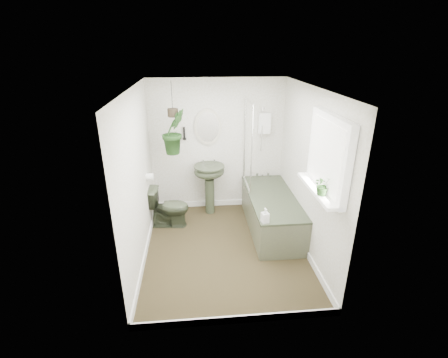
{
  "coord_description": "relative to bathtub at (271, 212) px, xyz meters",
  "views": [
    {
      "loc": [
        -0.39,
        -4.0,
        2.8
      ],
      "look_at": [
        0.0,
        0.15,
        1.05
      ],
      "focal_mm": 26.0,
      "sensor_mm": 36.0,
      "label": 1
    }
  ],
  "objects": [
    {
      "name": "wall_left",
      "position": [
        -1.96,
        -0.5,
        0.86
      ],
      "size": [
        0.02,
        2.8,
        2.3
      ],
      "primitive_type": "cube",
      "color": "white",
      "rests_on": "ground"
    },
    {
      "name": "hanging_plant",
      "position": [
        -1.5,
        0.45,
        1.25
      ],
      "size": [
        0.5,
        0.48,
        0.71
      ],
      "primitive_type": "imported",
      "rotation": [
        0.0,
        0.0,
        0.61
      ],
      "color": "black",
      "rests_on": "ceiling"
    },
    {
      "name": "floor",
      "position": [
        -0.8,
        -0.5,
        -0.3
      ],
      "size": [
        2.3,
        2.8,
        0.02
      ],
      "primitive_type": "cube",
      "color": "black",
      "rests_on": "ground"
    },
    {
      "name": "pedestal_sink",
      "position": [
        -0.96,
        0.65,
        0.16
      ],
      "size": [
        0.61,
        0.56,
        0.89
      ],
      "primitive_type": null,
      "rotation": [
        0.0,
        0.0,
        0.24
      ],
      "color": "#303826",
      "rests_on": "floor"
    },
    {
      "name": "bathtub",
      "position": [
        0.0,
        0.0,
        0.0
      ],
      "size": [
        0.72,
        1.72,
        0.58
      ],
      "primitive_type": null,
      "color": "#303826",
      "rests_on": "floor"
    },
    {
      "name": "shower_box",
      "position": [
        0.0,
        0.84,
        1.26
      ],
      "size": [
        0.2,
        0.1,
        0.35
      ],
      "primitive_type": "cube",
      "color": "white",
      "rests_on": "wall_back"
    },
    {
      "name": "skirting",
      "position": [
        -0.8,
        -0.5,
        -0.24
      ],
      "size": [
        2.3,
        2.8,
        0.1
      ],
      "primitive_type": "cube",
      "color": "white",
      "rests_on": "floor"
    },
    {
      "name": "window_sill",
      "position": [
        0.22,
        -1.2,
        0.94
      ],
      "size": [
        0.18,
        1.0,
        0.04
      ],
      "primitive_type": "cube",
      "color": "white",
      "rests_on": "wall_right"
    },
    {
      "name": "wall_right",
      "position": [
        0.36,
        -0.5,
        0.86
      ],
      "size": [
        0.02,
        2.8,
        2.3
      ],
      "primitive_type": "cube",
      "color": "white",
      "rests_on": "ground"
    },
    {
      "name": "bath_screen",
      "position": [
        -0.33,
        0.49,
        0.99
      ],
      "size": [
        0.04,
        0.72,
        1.4
      ],
      "primitive_type": null,
      "color": "silver",
      "rests_on": "bathtub"
    },
    {
      "name": "hanging_pot",
      "position": [
        -1.5,
        0.45,
        1.54
      ],
      "size": [
        0.16,
        0.16,
        0.12
      ],
      "primitive_type": "cylinder",
      "color": "black",
      "rests_on": "ceiling"
    },
    {
      "name": "soap_bottle",
      "position": [
        -0.29,
        -0.78,
        0.39
      ],
      "size": [
        0.11,
        0.11,
        0.21
      ],
      "primitive_type": "imported",
      "rotation": [
        0.0,
        0.0,
        0.22
      ],
      "color": "black",
      "rests_on": "bathtub"
    },
    {
      "name": "toilet_roll_holder",
      "position": [
        -1.9,
        0.2,
        0.61
      ],
      "size": [
        0.11,
        0.11,
        0.11
      ],
      "primitive_type": "cylinder",
      "rotation": [
        0.0,
        1.57,
        0.0
      ],
      "color": "white",
      "rests_on": "wall_left"
    },
    {
      "name": "window_recess",
      "position": [
        0.29,
        -1.2,
        1.36
      ],
      "size": [
        0.08,
        1.0,
        0.9
      ],
      "primitive_type": "cube",
      "color": "white",
      "rests_on": "wall_right"
    },
    {
      "name": "ceiling",
      "position": [
        -0.8,
        -0.5,
        2.02
      ],
      "size": [
        2.3,
        2.8,
        0.02
      ],
      "primitive_type": "cube",
      "color": "white",
      "rests_on": "ground"
    },
    {
      "name": "sill_plant",
      "position": [
        0.2,
        -1.38,
        1.07
      ],
      "size": [
        0.22,
        0.2,
        0.23
      ],
      "primitive_type": "imported",
      "rotation": [
        0.0,
        0.0,
        0.09
      ],
      "color": "black",
      "rests_on": "window_sill"
    },
    {
      "name": "oval_mirror",
      "position": [
        -0.96,
        0.87,
        1.21
      ],
      "size": [
        0.46,
        0.03,
        0.62
      ],
      "primitive_type": "ellipsoid",
      "color": "#BEB8A1",
      "rests_on": "wall_back"
    },
    {
      "name": "wall_back",
      "position": [
        -0.8,
        0.91,
        0.86
      ],
      "size": [
        2.3,
        0.02,
        2.3
      ],
      "primitive_type": "cube",
      "color": "white",
      "rests_on": "ground"
    },
    {
      "name": "wall_sconce",
      "position": [
        -1.36,
        0.86,
        1.11
      ],
      "size": [
        0.04,
        0.04,
        0.22
      ],
      "primitive_type": "cylinder",
      "color": "black",
      "rests_on": "wall_back"
    },
    {
      "name": "wall_front",
      "position": [
        -0.8,
        -1.91,
        0.86
      ],
      "size": [
        2.3,
        0.02,
        2.3
      ],
      "primitive_type": "cube",
      "color": "white",
      "rests_on": "ground"
    },
    {
      "name": "toilet",
      "position": [
        -1.65,
        0.27,
        0.04
      ],
      "size": [
        0.69,
        0.44,
        0.66
      ],
      "primitive_type": "imported",
      "rotation": [
        0.0,
        0.0,
        1.46
      ],
      "color": "#303826",
      "rests_on": "floor"
    },
    {
      "name": "window_blinds",
      "position": [
        0.24,
        -1.2,
        1.36
      ],
      "size": [
        0.01,
        0.86,
        0.76
      ],
      "primitive_type": "cube",
      "color": "white",
      "rests_on": "wall_right"
    }
  ]
}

